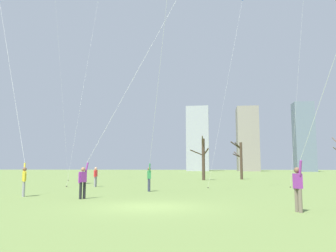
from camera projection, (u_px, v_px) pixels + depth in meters
The scene contains 12 objects.
ground_plane at pixel (149, 207), 13.55m from camera, with size 400.00×400.00×0.00m, color olive.
kite_flyer_midfield_center_purple at pixel (318, 123), 11.17m from camera, with size 2.90×6.10×12.56m.
kite_flyer_midfield_right_orange at pixel (121, 109), 18.28m from camera, with size 8.51×5.21×19.70m.
kite_flyer_foreground_left_teal at pixel (13, 105), 20.50m from camera, with size 7.15×5.92×18.44m.
kite_flyer_far_back_white at pixel (153, 139), 21.62m from camera, with size 2.39×5.12×14.37m.
bystander_strolling_midfield at pixel (96, 176), 27.48m from camera, with size 0.22×0.51×1.62m.
distant_kite_drifting_left_blue at pixel (241, 6), 30.95m from camera, with size 4.12×4.47×18.57m.
bare_tree_leftmost at pixel (203, 158), 41.65m from camera, with size 2.36×1.68×5.53m.
bare_tree_far_right_edge at pixel (240, 159), 44.21m from camera, with size 1.75×2.47×5.06m.
skyline_squat_block at pixel (247, 139), 134.67m from camera, with size 8.42×10.05×26.07m.
skyline_mid_tower_left at pixel (304, 137), 120.62m from camera, with size 6.91×5.91×25.37m.
skyline_mid_tower_right at pixel (198, 139), 143.74m from camera, with size 9.54×11.22×27.64m.
Camera 1 is at (2.59, -13.63, 1.62)m, focal length 35.20 mm.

